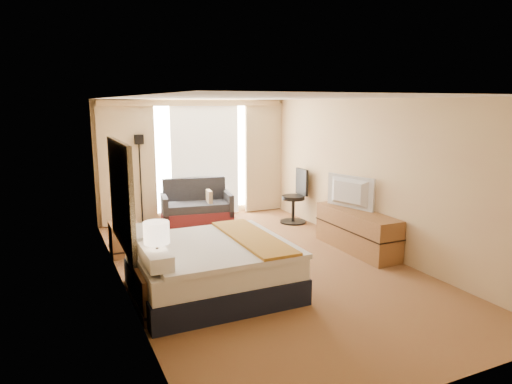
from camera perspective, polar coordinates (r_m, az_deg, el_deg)
name	(u,v)px	position (r m, az deg, el deg)	size (l,w,h in m)	color
floor	(261,265)	(7.30, 0.67, -9.17)	(4.20, 7.00, 0.02)	#5D221A
ceiling	(262,98)	(6.85, 0.72, 11.70)	(4.20, 7.00, 0.02)	silver
wall_back	(194,159)	(10.19, -7.81, 4.08)	(4.20, 0.02, 2.60)	#D1B97F
wall_front	(440,251)	(4.17, 22.01, -6.89)	(4.20, 0.02, 2.60)	#D1B97F
wall_left	(120,196)	(6.36, -16.65, -0.51)	(0.02, 7.00, 2.60)	#D1B97F
wall_right	(372,176)	(8.07, 14.29, 2.00)	(0.02, 7.00, 2.60)	#D1B97F
headboard	(121,195)	(6.56, -16.55, -0.34)	(0.06, 1.85, 1.50)	black
nightstand_left	(158,295)	(5.71, -12.16, -12.43)	(0.45, 0.52, 0.55)	#945C35
nightstand_right	(124,239)	(8.03, -16.14, -5.65)	(0.45, 0.52, 0.55)	#945C35
media_dresser	(357,231)	(8.11, 12.48, -4.75)	(0.50, 1.80, 0.70)	#945C35
window	(205,158)	(10.24, -6.42, 4.25)	(2.30, 0.02, 2.30)	white
curtains	(195,155)	(10.07, -7.65, 4.62)	(4.12, 0.19, 2.56)	beige
bed	(211,267)	(6.23, -5.66, -9.32)	(2.03, 1.85, 0.98)	black
loveseat	(197,208)	(9.91, -7.42, -1.98)	(1.57, 1.00, 0.92)	#5C1A1D
floor_lamp	(140,162)	(9.71, -14.33, 3.71)	(0.24, 0.24, 1.89)	black
desk_chair	(296,199)	(9.76, 5.00, -0.86)	(0.56, 0.56, 1.15)	black
lamp_left	(156,234)	(5.42, -12.33, -5.13)	(0.30, 0.30, 0.63)	black
lamp_right	(123,194)	(7.87, -16.25, -0.24)	(0.30, 0.30, 0.64)	black
tissue_box	(157,265)	(5.71, -12.27, -8.86)	(0.12, 0.12, 0.11)	#84B2CC
telephone	(127,219)	(8.03, -15.78, -3.31)	(0.20, 0.16, 0.08)	black
television	(347,192)	(8.14, 11.29, -0.04)	(1.00, 0.13, 0.57)	black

